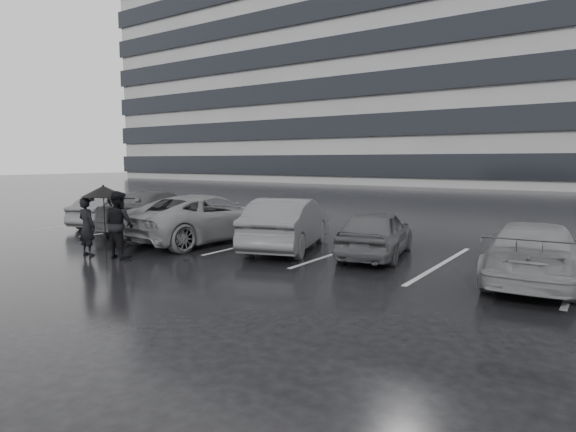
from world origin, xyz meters
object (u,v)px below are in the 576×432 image
Objects in this scene: car_main at (376,233)px; car_west_c at (156,211)px; pedestrian_left at (87,227)px; car_east at (534,252)px; pedestrian_right at (119,224)px; car_west_d at (114,210)px; car_west_b at (207,218)px; car_west_a at (288,224)px.

car_west_c is at bearing -10.86° from car_main.
car_main is at bearing -147.62° from pedestrian_left.
car_east is 9.80m from pedestrian_right.
car_main is 10.73m from car_west_d.
car_west_b reaches higher than car_main.
car_west_c is at bearing 166.57° from car_west_d.
car_east is at bearing 158.64° from car_main.
car_main is at bearing 164.88° from car_west_d.
car_west_d is at bearing -14.67° from car_west_c.
car_west_c is 4.53m from pedestrian_left.
car_main is 0.70× the size of car_west_b.
car_east is at bearing -175.37° from car_west_b.
car_main is at bearing 169.96° from car_west_a.
car_west_b is 3.05m from car_west_c.
car_west_c is at bearing -63.87° from pedestrian_left.
car_west_b is at bearing 152.26° from car_west_c.
pedestrian_left is (2.04, -4.04, 0.05)m from car_west_c.
pedestrian_left is (-3.87, -3.77, 0.04)m from car_west_a.
car_east is (3.80, -0.65, 0.00)m from car_main.
car_east is 10.80m from pedestrian_left.
car_west_a is at bearing 162.50° from car_west_d.
car_west_b is at bearing -4.65° from car_east.
car_west_a is at bearing -128.00° from pedestrian_right.
car_west_a reaches higher than car_west_d.
car_west_c is 1.35× the size of car_west_d.
car_main is 1.00× the size of car_west_d.
pedestrian_right is at bearing 30.97° from car_west_a.
pedestrian_right is (-2.92, -3.47, 0.14)m from car_west_a.
car_west_a reaches higher than car_main.
car_west_b is 3.40× the size of pedestrian_left.
car_main is 2.57m from car_west_a.
car_east reaches higher than car_main.
pedestrian_right is at bearing 129.06° from car_west_d.
car_west_b reaches higher than car_east.
car_main is 8.45m from car_west_c.
car_west_d is at bearing -10.40° from car_main.
car_east is at bearing 158.79° from car_west_a.
car_west_c is 12.26m from car_east.
pedestrian_left is at bearing 25.27° from car_west_a.
car_west_c is 2.28m from car_west_d.
car_main is at bearing -142.58° from pedestrian_right.
car_west_d is 6.40m from pedestrian_right.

